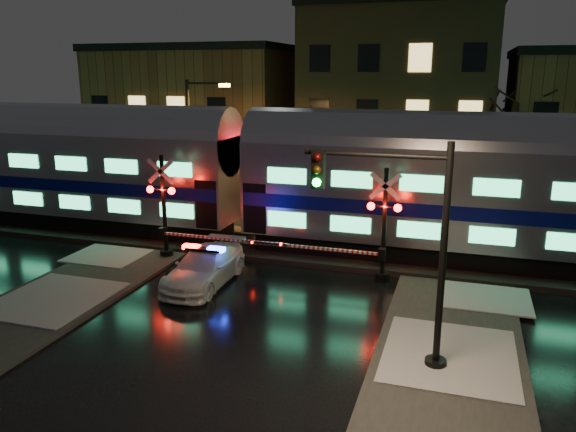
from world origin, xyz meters
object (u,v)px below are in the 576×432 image
(crossing_signal_right, at_px, (374,235))
(streetlight, at_px, (194,140))
(crossing_signal_left, at_px, (171,217))
(traffic_light, at_px, (405,251))
(police_car, at_px, (204,267))

(crossing_signal_right, height_order, streetlight, streetlight)
(crossing_signal_left, bearing_deg, streetlight, 108.47)
(traffic_light, bearing_deg, crossing_signal_left, 163.30)
(police_car, xyz_separation_m, streetlight, (-4.77, 8.91, 3.50))
(traffic_light, relative_size, streetlight, 0.83)
(police_car, bearing_deg, streetlight, 117.78)
(streetlight, bearing_deg, police_car, -61.82)
(crossing_signal_right, distance_m, traffic_light, 6.41)
(streetlight, bearing_deg, traffic_light, -45.93)
(crossing_signal_right, xyz_separation_m, crossing_signal_left, (-8.37, 0.00, 0.03))
(police_car, height_order, crossing_signal_right, crossing_signal_right)
(crossing_signal_left, relative_size, traffic_light, 1.02)
(police_car, distance_m, traffic_light, 8.80)
(police_car, relative_size, traffic_light, 0.76)
(police_car, distance_m, crossing_signal_left, 3.56)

